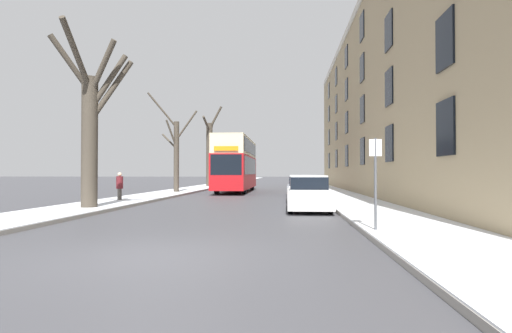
# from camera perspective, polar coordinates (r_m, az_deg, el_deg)

# --- Properties ---
(ground_plane) EXTENTS (320.00, 320.00, 0.00)m
(ground_plane) POSITION_cam_1_polar(r_m,az_deg,el_deg) (8.27, -14.89, -12.24)
(ground_plane) COLOR #424247
(sidewalk_left) EXTENTS (3.11, 130.00, 0.16)m
(sidewalk_left) POSITION_cam_1_polar(r_m,az_deg,el_deg) (61.33, -3.98, -2.36)
(sidewalk_left) COLOR gray
(sidewalk_left) RESTS_ON ground
(sidewalk_right) EXTENTS (3.11, 130.00, 0.16)m
(sidewalk_right) POSITION_cam_1_polar(r_m,az_deg,el_deg) (60.78, 7.73, -2.37)
(sidewalk_right) COLOR gray
(sidewalk_right) RESTS_ON ground
(terrace_facade_right) EXTENTS (9.10, 47.62, 13.97)m
(terrace_facade_right) POSITION_cam_1_polar(r_m,az_deg,el_deg) (32.54, 21.73, 8.63)
(terrace_facade_right) COLOR tan
(terrace_facade_right) RESTS_ON ground
(bare_tree_left_0) EXTENTS (2.85, 3.33, 7.53)m
(bare_tree_left_0) POSITION_cam_1_polar(r_m,az_deg,el_deg) (18.55, -22.55, 5.20)
(bare_tree_left_0) COLOR #423A30
(bare_tree_left_0) RESTS_ON ground
(bare_tree_left_1) EXTENTS (3.78, 2.21, 7.81)m
(bare_tree_left_1) POSITION_cam_1_polar(r_m,az_deg,el_deg) (31.74, -11.42, 2.09)
(bare_tree_left_1) COLOR #423A30
(bare_tree_left_1) RESTS_ON ground
(bare_tree_left_2) EXTENTS (1.88, 3.79, 9.07)m
(bare_tree_left_2) POSITION_cam_1_polar(r_m,az_deg,el_deg) (44.97, -6.65, 2.14)
(bare_tree_left_2) COLOR #423A30
(bare_tree_left_2) RESTS_ON ground
(double_decker_bus) EXTENTS (2.51, 11.60, 4.49)m
(double_decker_bus) POSITION_cam_1_polar(r_m,az_deg,el_deg) (33.97, -2.83, 0.63)
(double_decker_bus) COLOR red
(double_decker_bus) RESTS_ON ground
(parked_car_0) EXTENTS (1.80, 4.42, 1.51)m
(parked_car_0) POSITION_cam_1_polar(r_m,az_deg,el_deg) (17.40, 7.49, -3.97)
(parked_car_0) COLOR silver
(parked_car_0) RESTS_ON ground
(parked_car_1) EXTENTS (1.81, 4.01, 1.50)m
(parked_car_1) POSITION_cam_1_polar(r_m,az_deg,el_deg) (22.85, 6.74, -3.27)
(parked_car_1) COLOR #9EA3AD
(parked_car_1) RESTS_ON ground
(parked_car_2) EXTENTS (1.75, 4.37, 1.47)m
(parked_car_2) POSITION_cam_1_polar(r_m,az_deg,el_deg) (28.48, 6.27, -2.83)
(parked_car_2) COLOR slate
(parked_car_2) RESTS_ON ground
(pedestrian_left_sidewalk) EXTENTS (0.36, 0.36, 1.66)m
(pedestrian_left_sidewalk) POSITION_cam_1_polar(r_m,az_deg,el_deg) (22.95, -18.90, -2.66)
(pedestrian_left_sidewalk) COLOR #4C4742
(pedestrian_left_sidewalk) RESTS_ON ground
(street_sign_post) EXTENTS (0.32, 0.07, 2.53)m
(street_sign_post) POSITION_cam_1_polar(r_m,az_deg,el_deg) (10.77, 16.70, -1.81)
(street_sign_post) COLOR #4C4F54
(street_sign_post) RESTS_ON ground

